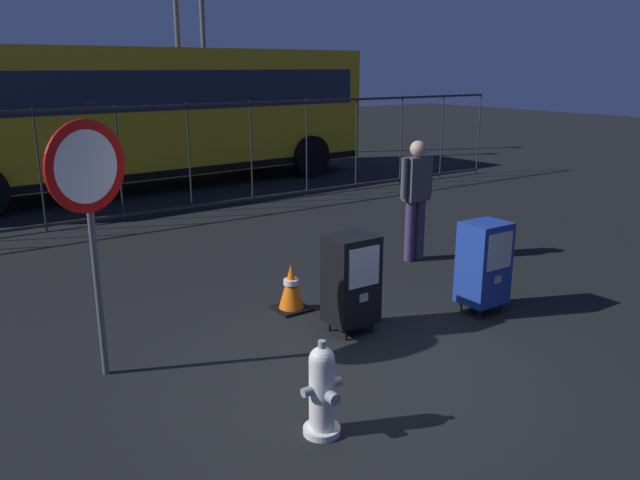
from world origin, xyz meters
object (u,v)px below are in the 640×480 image
pedestrian (416,194)px  bus_near (143,109)px  street_light_near_left (202,5)px  street_light_near_right (176,12)px  traffic_cone (291,288)px  newspaper_box_secondary (351,279)px  newspaper_box_primary (484,263)px  stop_sign (89,197)px  fire_hydrant (322,391)px

pedestrian → bus_near: bus_near is taller
pedestrian → street_light_near_left: size_ratio=0.22×
bus_near → street_light_near_right: street_light_near_right is taller
pedestrian → street_light_near_right: 10.90m
bus_near → street_light_near_right: (2.05, 2.83, 2.29)m
pedestrian → street_light_near_right: street_light_near_right is taller
traffic_cone → newspaper_box_secondary: bearing=-77.9°
newspaper_box_primary → pedestrian: (0.72, 1.87, 0.38)m
stop_sign → street_light_near_right: street_light_near_right is taller
street_light_near_right → street_light_near_left: bearing=39.1°
pedestrian → street_light_near_right: bearing=84.9°
street_light_near_left → street_light_near_right: bearing=-140.9°
street_light_near_left → newspaper_box_primary: bearing=-102.0°
bus_near → street_light_near_left: 5.61m
pedestrian → bus_near: (-1.12, 7.60, 0.76)m
bus_near → street_light_near_left: street_light_near_left is taller
newspaper_box_primary → newspaper_box_secondary: (-1.52, 0.38, 0.00)m
traffic_cone → street_light_near_left: 13.46m
newspaper_box_primary → street_light_near_right: street_light_near_right is taller
fire_hydrant → bus_near: (2.41, 10.45, 1.36)m
newspaper_box_secondary → street_light_near_left: 14.08m
stop_sign → traffic_cone: (2.16, 0.37, -1.34)m
traffic_cone → street_light_near_left: size_ratio=0.07×
pedestrian → newspaper_box_secondary: bearing=-146.3°
fire_hydrant → newspaper_box_primary: newspaper_box_primary is taller
newspaper_box_secondary → bus_near: size_ratio=0.10×
traffic_cone → street_light_near_left: (4.52, 12.01, 4.06)m
newspaper_box_secondary → bus_near: bus_near is taller
newspaper_box_secondary → stop_sign: (-2.34, 0.49, 1.03)m
traffic_cone → street_light_near_right: street_light_near_right is taller
pedestrian → stop_sign: bearing=-167.6°
newspaper_box_primary → traffic_cone: 2.13m
newspaper_box_primary → traffic_cone: size_ratio=1.92×
street_light_near_left → pedestrian: bearing=-100.4°
fire_hydrant → street_light_near_left: size_ratio=0.10×
fire_hydrant → bus_near: size_ratio=0.07×
fire_hydrant → newspaper_box_secondary: newspaper_box_secondary is taller
newspaper_box_secondary → bus_near: (1.12, 9.09, 1.14)m
newspaper_box_primary → newspaper_box_secondary: bearing=166.1°
stop_sign → pedestrian: size_ratio=1.34×
pedestrian → street_light_near_left: bearing=79.6°
stop_sign → traffic_cone: 2.57m
newspaper_box_secondary → traffic_cone: newspaper_box_secondary is taller
stop_sign → street_light_near_left: 14.32m
fire_hydrant → bus_near: bus_near is taller
street_light_near_right → fire_hydrant: bearing=-108.6°
stop_sign → street_light_near_left: size_ratio=0.30×
street_light_near_right → bus_near: bearing=-126.0°
stop_sign → street_light_near_right: bearing=64.3°
newspaper_box_secondary → fire_hydrant: bearing=-133.6°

